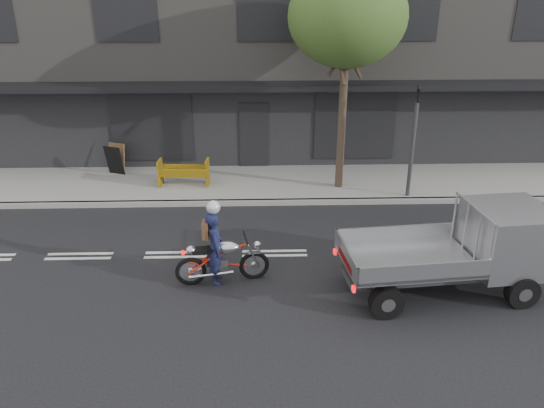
{
  "coord_description": "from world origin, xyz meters",
  "views": [
    {
      "loc": [
        -0.41,
        -11.59,
        6.27
      ],
      "look_at": [
        -0.05,
        0.5,
        1.12
      ],
      "focal_mm": 35.0,
      "sensor_mm": 36.0,
      "label": 1
    }
  ],
  "objects_px": {
    "motorcycle": "(222,259)",
    "flatbed_ute": "(489,242)",
    "traffic_light_pole": "(412,148)",
    "rider": "(215,248)",
    "construction_barrier": "(183,174)",
    "sandwich_board": "(114,160)",
    "street_tree": "(347,17)"
  },
  "relations": [
    {
      "from": "traffic_light_pole",
      "to": "motorcycle",
      "type": "distance_m",
      "value": 7.18
    },
    {
      "from": "traffic_light_pole",
      "to": "rider",
      "type": "distance_m",
      "value": 7.26
    },
    {
      "from": "motorcycle",
      "to": "rider",
      "type": "relative_size",
      "value": 1.25
    },
    {
      "from": "motorcycle",
      "to": "flatbed_ute",
      "type": "height_order",
      "value": "flatbed_ute"
    },
    {
      "from": "rider",
      "to": "sandwich_board",
      "type": "relative_size",
      "value": 1.7
    },
    {
      "from": "motorcycle",
      "to": "sandwich_board",
      "type": "distance_m",
      "value": 7.89
    },
    {
      "from": "street_tree",
      "to": "traffic_light_pole",
      "type": "distance_m",
      "value": 4.23
    },
    {
      "from": "traffic_light_pole",
      "to": "construction_barrier",
      "type": "xyz_separation_m",
      "value": [
        -6.94,
        0.85,
        -1.05
      ]
    },
    {
      "from": "motorcycle",
      "to": "flatbed_ute",
      "type": "xyz_separation_m",
      "value": [
        5.7,
        -0.47,
        0.58
      ]
    },
    {
      "from": "street_tree",
      "to": "traffic_light_pole",
      "type": "height_order",
      "value": "street_tree"
    },
    {
      "from": "street_tree",
      "to": "motorcycle",
      "type": "bearing_deg",
      "value": -121.91
    },
    {
      "from": "motorcycle",
      "to": "sandwich_board",
      "type": "relative_size",
      "value": 2.11
    },
    {
      "from": "flatbed_ute",
      "to": "sandwich_board",
      "type": "xyz_separation_m",
      "value": [
        -9.71,
        7.26,
        -0.49
      ]
    },
    {
      "from": "construction_barrier",
      "to": "rider",
      "type": "bearing_deg",
      "value": -75.66
    },
    {
      "from": "construction_barrier",
      "to": "sandwich_board",
      "type": "xyz_separation_m",
      "value": [
        -2.47,
        1.34,
        0.04
      ]
    },
    {
      "from": "street_tree",
      "to": "construction_barrier",
      "type": "height_order",
      "value": "street_tree"
    },
    {
      "from": "construction_barrier",
      "to": "sandwich_board",
      "type": "relative_size",
      "value": 1.63
    },
    {
      "from": "traffic_light_pole",
      "to": "motorcycle",
      "type": "bearing_deg",
      "value": -139.51
    },
    {
      "from": "motorcycle",
      "to": "flatbed_ute",
      "type": "relative_size",
      "value": 0.47
    },
    {
      "from": "sandwich_board",
      "to": "flatbed_ute",
      "type": "bearing_deg",
      "value": -13.44
    },
    {
      "from": "rider",
      "to": "sandwich_board",
      "type": "xyz_separation_m",
      "value": [
        -3.86,
        6.8,
        -0.19
      ]
    },
    {
      "from": "traffic_light_pole",
      "to": "rider",
      "type": "bearing_deg",
      "value": -140.28
    },
    {
      "from": "motorcycle",
      "to": "sandwich_board",
      "type": "bearing_deg",
      "value": 111.49
    },
    {
      "from": "motorcycle",
      "to": "rider",
      "type": "height_order",
      "value": "rider"
    },
    {
      "from": "traffic_light_pole",
      "to": "rider",
      "type": "relative_size",
      "value": 2.08
    },
    {
      "from": "motorcycle",
      "to": "construction_barrier",
      "type": "bearing_deg",
      "value": 96.74
    },
    {
      "from": "rider",
      "to": "sandwich_board",
      "type": "distance_m",
      "value": 7.82
    },
    {
      "from": "motorcycle",
      "to": "construction_barrier",
      "type": "xyz_separation_m",
      "value": [
        -1.55,
        5.46,
        0.05
      ]
    },
    {
      "from": "street_tree",
      "to": "flatbed_ute",
      "type": "relative_size",
      "value": 1.52
    },
    {
      "from": "sandwich_board",
      "to": "street_tree",
      "type": "bearing_deg",
      "value": 13.15
    },
    {
      "from": "traffic_light_pole",
      "to": "sandwich_board",
      "type": "height_order",
      "value": "traffic_light_pole"
    },
    {
      "from": "rider",
      "to": "construction_barrier",
      "type": "bearing_deg",
      "value": 5.26
    }
  ]
}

